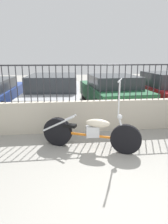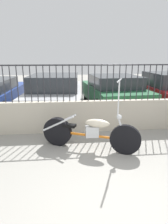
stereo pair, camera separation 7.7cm
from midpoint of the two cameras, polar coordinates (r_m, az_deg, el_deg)
ground_plane at (r=3.05m, az=12.05°, el=-26.06°), size 40.00×40.00×0.00m
low_wall at (r=5.48m, az=2.41°, el=-1.10°), size 10.38×0.18×0.85m
fence_railing at (r=5.28m, az=2.54°, el=9.69°), size 10.38×0.04×0.96m
motorcycle_orange at (r=4.43m, az=-0.19°, el=-5.69°), size 2.09×0.99×1.57m
car_silver at (r=7.74m, az=-8.81°, el=5.62°), size 2.21×4.48×1.34m
car_green at (r=8.08m, az=7.69°, el=5.98°), size 2.17×4.12×1.29m
car_red at (r=8.84m, az=22.31°, el=5.98°), size 1.96×3.96×1.38m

